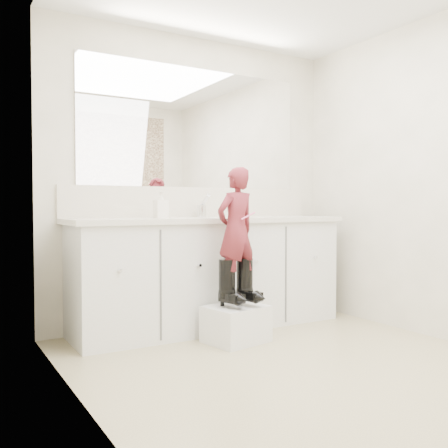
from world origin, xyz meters
TOP-DOWN VIEW (x-y plane):
  - floor at (0.00, 0.00)m, footprint 3.00×3.00m
  - wall_back at (0.00, 1.50)m, footprint 2.60×0.00m
  - wall_left at (-1.30, 0.00)m, footprint 0.00×3.00m
  - vanity_cabinet at (0.00, 1.23)m, footprint 2.20×0.55m
  - countertop at (0.00, 1.21)m, footprint 2.28×0.58m
  - backsplash at (0.00, 1.49)m, footprint 2.28×0.03m
  - mirror at (0.00, 1.49)m, footprint 2.00×0.02m
  - faucet at (0.00, 1.38)m, footprint 0.08×0.08m
  - cup at (0.22, 1.26)m, footprint 0.10×0.10m
  - soap_bottle at (-0.44, 1.19)m, footprint 0.09×0.09m
  - step_stool at (-0.05, 0.75)m, footprint 0.47×0.41m
  - boot_left at (-0.13, 0.75)m, footprint 0.17×0.25m
  - boot_right at (0.02, 0.75)m, footprint 0.17×0.25m
  - toddler at (-0.05, 0.75)m, footprint 0.36×0.27m
  - toothbrush at (0.02, 0.70)m, footprint 0.14×0.04m

SIDE VIEW (x-z plane):
  - floor at x=0.00m, z-range 0.00..0.00m
  - step_stool at x=-0.05m, z-range 0.00..0.26m
  - vanity_cabinet at x=0.00m, z-range 0.00..0.85m
  - boot_left at x=-0.13m, z-range 0.26..0.60m
  - boot_right at x=0.02m, z-range 0.26..0.60m
  - toddler at x=-0.05m, z-range 0.36..1.26m
  - countertop at x=0.00m, z-range 0.85..0.89m
  - toothbrush at x=0.02m, z-range 0.88..0.94m
  - cup at x=0.22m, z-range 0.89..0.97m
  - faucet at x=0.00m, z-range 0.89..0.99m
  - soap_bottle at x=-0.44m, z-range 0.89..1.09m
  - backsplash at x=0.00m, z-range 0.89..1.14m
  - wall_back at x=0.00m, z-range -0.10..2.50m
  - wall_left at x=-1.30m, z-range -0.30..2.70m
  - mirror at x=0.00m, z-range 1.14..2.14m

